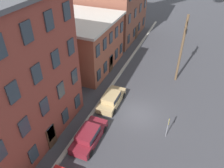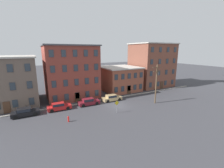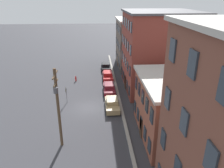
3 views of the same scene
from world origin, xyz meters
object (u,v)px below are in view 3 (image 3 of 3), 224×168
(car_maroon, at_px, (109,88))
(fire_hydrant, at_px, (76,79))
(caution_sign, at_px, (66,92))
(car_black, at_px, (106,66))
(car_tan, at_px, (112,104))
(utility_pole, at_px, (58,105))
(car_red, at_px, (108,75))

(car_maroon, relative_size, fire_hydrant, 4.58)
(car_maroon, distance_m, caution_sign, 7.19)
(car_black, height_order, car_tan, same)
(car_maroon, xyz_separation_m, car_tan, (5.52, 0.07, 0.00))
(car_black, height_order, fire_hydrant, car_black)
(utility_pole, relative_size, fire_hydrant, 8.74)
(car_red, height_order, car_tan, same)
(caution_sign, bearing_deg, car_black, 156.59)
(car_black, xyz_separation_m, caution_sign, (14.76, -6.39, 0.84))
(car_tan, xyz_separation_m, fire_hydrant, (-10.91, -5.84, -0.27))
(car_black, height_order, utility_pole, utility_pole)
(car_tan, distance_m, caution_sign, 6.92)
(car_red, distance_m, car_tan, 11.46)
(car_red, distance_m, car_maroon, 5.94)
(car_maroon, bearing_deg, car_black, -179.99)
(fire_hydrant, bearing_deg, car_tan, 28.16)
(fire_hydrant, bearing_deg, car_red, 95.36)
(car_maroon, xyz_separation_m, caution_sign, (3.18, -6.39, 0.84))
(car_black, relative_size, car_maroon, 1.00)
(utility_pole, height_order, fire_hydrant, utility_pole)
(car_red, xyz_separation_m, car_maroon, (5.94, -0.10, 0.00))
(car_red, xyz_separation_m, utility_pole, (19.08, -5.84, 3.98))
(car_tan, xyz_separation_m, utility_pole, (7.62, -5.81, 3.98))
(car_maroon, relative_size, utility_pole, 0.52)
(car_black, relative_size, car_red, 1.00)
(car_tan, bearing_deg, utility_pole, -37.31)
(car_tan, distance_m, fire_hydrant, 12.38)
(car_tan, distance_m, utility_pole, 10.37)
(car_red, distance_m, utility_pole, 20.35)
(utility_pole, bearing_deg, car_tan, 142.69)
(caution_sign, bearing_deg, car_maroon, 116.41)
(car_black, relative_size, utility_pole, 0.52)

